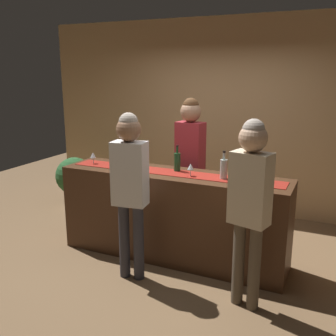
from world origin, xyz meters
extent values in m
plane|color=brown|center=(0.00, 0.00, 0.00)|extent=(10.00, 10.00, 0.00)
cube|color=tan|center=(0.00, 1.90, 1.45)|extent=(6.00, 0.12, 2.90)
cube|color=#472B19|center=(0.00, 0.00, 0.51)|extent=(2.62, 0.60, 1.02)
cube|color=maroon|center=(0.00, 0.00, 1.02)|extent=(2.49, 0.28, 0.01)
cylinder|color=#B2C6C1|center=(0.59, -0.01, 1.12)|extent=(0.07, 0.07, 0.21)
cylinder|color=#B2C6C1|center=(0.59, -0.01, 1.26)|extent=(0.03, 0.03, 0.08)
cylinder|color=black|center=(0.59, -0.01, 1.31)|extent=(0.03, 0.03, 0.02)
cylinder|color=brown|center=(-0.77, 0.08, 1.12)|extent=(0.07, 0.07, 0.21)
cylinder|color=brown|center=(-0.77, 0.08, 1.26)|extent=(0.03, 0.03, 0.08)
cylinder|color=black|center=(-0.77, 0.08, 1.31)|extent=(0.03, 0.03, 0.02)
cylinder|color=#194723|center=(0.01, 0.09, 1.12)|extent=(0.07, 0.07, 0.21)
cylinder|color=#194723|center=(0.01, 0.09, 1.26)|extent=(0.03, 0.03, 0.08)
cylinder|color=black|center=(0.01, 0.09, 1.31)|extent=(0.03, 0.03, 0.02)
cylinder|color=silver|center=(0.23, -0.06, 1.02)|extent=(0.06, 0.06, 0.00)
cylinder|color=silver|center=(0.23, -0.06, 1.06)|extent=(0.01, 0.01, 0.08)
cone|color=silver|center=(0.23, -0.06, 1.13)|extent=(0.07, 0.07, 0.06)
cylinder|color=silver|center=(-1.06, -0.02, 1.02)|extent=(0.06, 0.06, 0.00)
cylinder|color=silver|center=(-1.06, -0.02, 1.06)|extent=(0.01, 0.01, 0.08)
cone|color=silver|center=(-1.06, -0.02, 1.13)|extent=(0.07, 0.07, 0.06)
cylinder|color=silver|center=(0.97, 0.02, 1.02)|extent=(0.06, 0.06, 0.00)
cylinder|color=silver|center=(0.97, 0.02, 1.06)|extent=(0.01, 0.01, 0.08)
cone|color=silver|center=(0.97, 0.02, 1.13)|extent=(0.07, 0.07, 0.06)
cylinder|color=#26262B|center=(0.06, 0.57, 0.42)|extent=(0.11, 0.11, 0.85)
cylinder|color=#26262B|center=(-0.10, 0.59, 0.42)|extent=(0.11, 0.11, 0.85)
cube|color=#B7333D|center=(-0.02, 0.58, 1.18)|extent=(0.37, 0.25, 0.67)
sphere|color=tan|center=(-0.02, 0.58, 1.64)|extent=(0.25, 0.25, 0.25)
sphere|color=brown|center=(-0.02, 0.58, 1.71)|extent=(0.20, 0.20, 0.20)
cylinder|color=brown|center=(0.93, -0.60, 0.41)|extent=(0.11, 0.11, 0.81)
cylinder|color=brown|center=(1.09, -0.64, 0.41)|extent=(0.11, 0.11, 0.81)
cube|color=beige|center=(1.01, -0.62, 1.14)|extent=(0.38, 0.28, 0.64)
sphere|color=#DBAD89|center=(1.01, -0.62, 1.58)|extent=(0.24, 0.24, 0.24)
sphere|color=#AD9E8E|center=(1.01, -0.62, 1.65)|extent=(0.19, 0.19, 0.19)
cylinder|color=#33333D|center=(-0.28, -0.63, 0.41)|extent=(0.11, 0.11, 0.81)
cylinder|color=#33333D|center=(-0.12, -0.61, 0.41)|extent=(0.11, 0.11, 0.81)
cube|color=white|center=(-0.20, -0.62, 1.13)|extent=(0.36, 0.24, 0.64)
sphere|color=#9E7051|center=(-0.20, -0.62, 1.58)|extent=(0.24, 0.24, 0.24)
sphere|color=#AD9E8E|center=(-0.20, -0.62, 1.65)|extent=(0.19, 0.19, 0.19)
cylinder|color=#9E9389|center=(-2.02, 0.81, 0.15)|extent=(0.35, 0.35, 0.31)
sphere|color=#2D6633|center=(-2.02, 0.81, 0.55)|extent=(0.57, 0.57, 0.57)
camera|label=1|loc=(1.69, -3.82, 2.12)|focal=41.32mm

